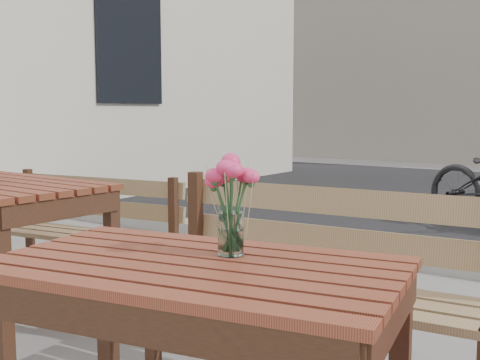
% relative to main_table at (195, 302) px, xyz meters
% --- Properties ---
extents(main_table, '(1.31, 0.90, 0.74)m').
position_rel_main_table_xyz_m(main_table, '(0.00, 0.00, 0.00)').
color(main_table, '#582A17').
rests_on(main_table, ground).
extents(main_bench, '(1.51, 0.56, 0.92)m').
position_rel_main_table_xyz_m(main_bench, '(-0.01, 0.83, -0.06)').
color(main_bench, olive).
rests_on(main_bench, ground).
extents(main_vase, '(0.17, 0.17, 0.32)m').
position_rel_main_table_xyz_m(main_vase, '(0.04, 0.13, 0.32)').
color(main_vase, white).
rests_on(main_vase, main_table).
extents(second_bench, '(1.34, 0.57, 0.81)m').
position_rel_main_table_xyz_m(second_bench, '(-1.86, 1.22, -0.13)').
color(second_bench, olive).
rests_on(second_bench, ground).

